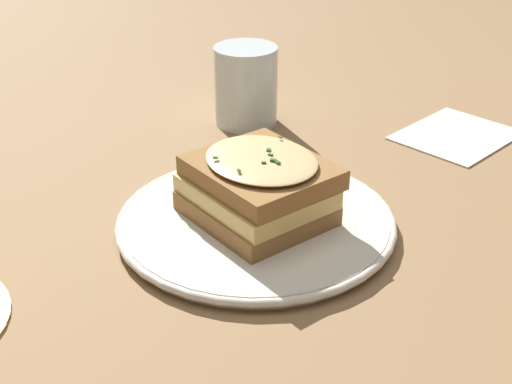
{
  "coord_description": "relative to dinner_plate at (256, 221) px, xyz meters",
  "views": [
    {
      "loc": [
        -0.4,
        -0.45,
        0.36
      ],
      "look_at": [
        -0.01,
        -0.02,
        0.04
      ],
      "focal_mm": 50.0,
      "sensor_mm": 36.0,
      "label": 1
    }
  ],
  "objects": [
    {
      "name": "sandwich",
      "position": [
        0.0,
        -0.0,
        0.04
      ],
      "size": [
        0.12,
        0.13,
        0.06
      ],
      "rotation": [
        0.0,
        0.0,
        1.49
      ],
      "color": "olive",
      "rests_on": "dinner_plate"
    },
    {
      "name": "ground_plane",
      "position": [
        0.01,
        0.02,
        -0.01
      ],
      "size": [
        2.4,
        2.4,
        0.0
      ],
      "primitive_type": "plane",
      "color": "olive"
    },
    {
      "name": "napkin",
      "position": [
        0.32,
        -0.01,
        -0.01
      ],
      "size": [
        0.14,
        0.12,
        0.0
      ],
      "primitive_type": "cube",
      "rotation": [
        0.0,
        0.0,
        0.04
      ],
      "color": "silver",
      "rests_on": "ground_plane"
    },
    {
      "name": "dinner_plate",
      "position": [
        0.0,
        0.0,
        0.0
      ],
      "size": [
        0.26,
        0.26,
        0.01
      ],
      "color": "silver",
      "rests_on": "ground_plane"
    },
    {
      "name": "water_glass",
      "position": [
        0.17,
        0.2,
        0.04
      ],
      "size": [
        0.08,
        0.08,
        0.1
      ],
      "primitive_type": "cylinder",
      "color": "silver",
      "rests_on": "ground_plane"
    }
  ]
}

